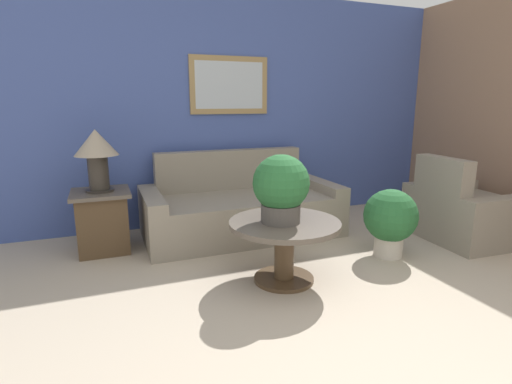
% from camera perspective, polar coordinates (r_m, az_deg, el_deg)
% --- Properties ---
extents(wall_back, '(7.46, 0.09, 2.60)m').
position_cam_1_polar(wall_back, '(4.72, -4.13, 11.59)').
color(wall_back, '#42569E').
rests_on(wall_back, ground_plane).
extents(couch_main, '(2.05, 0.99, 0.87)m').
position_cam_1_polar(couch_main, '(4.31, -2.23, -2.38)').
color(couch_main, gray).
rests_on(couch_main, ground_plane).
extents(armchair, '(0.95, 1.03, 0.87)m').
position_cam_1_polar(armchair, '(4.69, 27.67, -2.63)').
color(armchair, gray).
rests_on(armchair, ground_plane).
extents(coffee_table, '(0.87, 0.87, 0.50)m').
position_cam_1_polar(coffee_table, '(3.16, 4.08, -6.57)').
color(coffee_table, '#4C3823').
rests_on(coffee_table, ground_plane).
extents(side_table, '(0.53, 0.53, 0.58)m').
position_cam_1_polar(side_table, '(4.07, -21.05, -3.83)').
color(side_table, '#4C3823').
rests_on(side_table, ground_plane).
extents(table_lamp, '(0.39, 0.39, 0.57)m').
position_cam_1_polar(table_lamp, '(3.94, -21.83, 5.55)').
color(table_lamp, '#2D2823').
rests_on(table_lamp, side_table).
extents(potted_plant_on_table, '(0.43, 0.43, 0.52)m').
position_cam_1_polar(potted_plant_on_table, '(3.02, 3.59, 0.69)').
color(potted_plant_on_table, '#4C4742').
rests_on(potted_plant_on_table, coffee_table).
extents(potted_plant_floor, '(0.49, 0.49, 0.63)m').
position_cam_1_polar(potted_plant_floor, '(3.85, 18.64, -3.66)').
color(potted_plant_floor, beige).
rests_on(potted_plant_floor, ground_plane).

